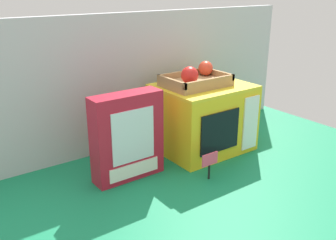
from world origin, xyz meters
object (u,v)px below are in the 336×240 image
(price_sign, at_px, (210,162))
(cookie_set_box, at_px, (127,137))
(food_groups_crate, at_px, (196,79))
(toy_microwave, at_px, (203,117))
(loose_toy_apple, at_px, (250,128))

(price_sign, bearing_deg, cookie_set_box, 140.40)
(food_groups_crate, relative_size, price_sign, 2.52)
(toy_microwave, relative_size, price_sign, 3.62)
(toy_microwave, height_order, food_groups_crate, food_groups_crate)
(cookie_set_box, bearing_deg, toy_microwave, 5.69)
(toy_microwave, height_order, price_sign, toy_microwave)
(food_groups_crate, height_order, cookie_set_box, food_groups_crate)
(loose_toy_apple, bearing_deg, toy_microwave, 177.31)
(loose_toy_apple, bearing_deg, cookie_set_box, -177.86)
(price_sign, xyz_separation_m, loose_toy_apple, (0.44, 0.21, -0.04))
(cookie_set_box, bearing_deg, price_sign, -39.60)
(price_sign, relative_size, loose_toy_apple, 1.76)
(toy_microwave, relative_size, food_groups_crate, 1.44)
(toy_microwave, distance_m, loose_toy_apple, 0.30)
(toy_microwave, bearing_deg, food_groups_crate, 159.05)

